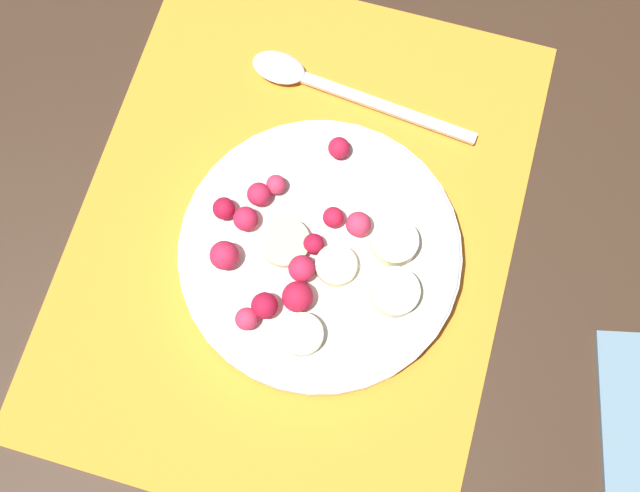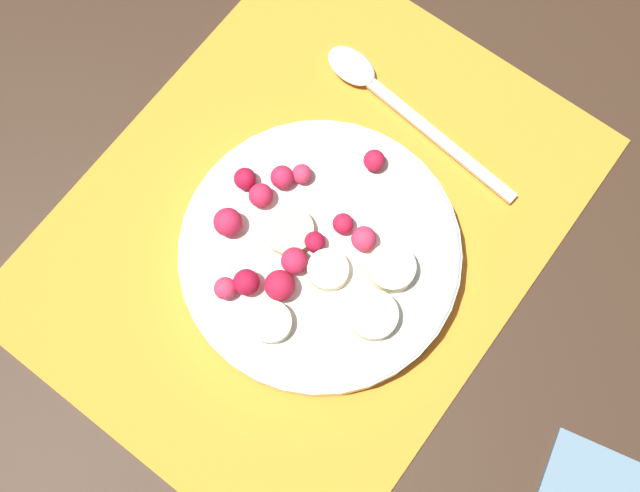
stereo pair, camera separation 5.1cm
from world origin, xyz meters
The scene contains 4 objects.
ground_plane centered at (0.00, 0.00, 0.00)m, with size 3.00×3.00×0.00m, color #382619.
placemat centered at (0.00, 0.00, 0.00)m, with size 0.42×0.33×0.01m.
fruit_bowl centered at (0.02, 0.02, 0.02)m, with size 0.21×0.21×0.05m.
spoon centered at (-0.12, -0.02, 0.01)m, with size 0.04×0.19×0.01m.
Camera 2 is at (0.13, 0.11, 0.53)m, focal length 40.00 mm.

